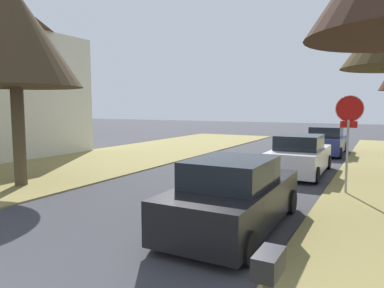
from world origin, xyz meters
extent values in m
cylinder|color=#9EA0A5|center=(4.21, 10.48, 1.17)|extent=(0.07, 0.22, 2.25)
cylinder|color=white|center=(4.21, 10.57, 2.62)|extent=(0.81, 0.15, 0.80)
cylinder|color=red|center=(4.21, 10.58, 2.62)|extent=(0.76, 0.15, 0.76)
cube|color=red|center=(4.21, 10.54, 2.15)|extent=(0.48, 0.09, 0.20)
cylinder|color=#4C3F2C|center=(-5.53, 6.50, 1.69)|extent=(0.41, 0.41, 3.28)
cone|color=#3D2F1F|center=(-5.53, 6.50, 4.98)|extent=(4.23, 4.23, 3.29)
cylinder|color=#4C3F2C|center=(-4.90, 6.55, 3.99)|extent=(0.30, 1.41, 1.45)
cylinder|color=#4C3F2C|center=(-5.12, 6.84, 3.67)|extent=(0.88, 1.01, 0.84)
cylinder|color=#4C3F2C|center=(-5.87, 6.90, 3.98)|extent=(1.03, 0.90, 1.42)
cube|color=black|center=(2.31, 6.11, 0.59)|extent=(1.86, 4.42, 0.85)
cube|color=black|center=(2.31, 5.89, 1.29)|extent=(1.62, 2.04, 0.56)
cylinder|color=black|center=(1.43, 7.76, 0.30)|extent=(0.21, 0.60, 0.60)
cylinder|color=black|center=(3.17, 7.77, 0.30)|extent=(0.21, 0.60, 0.60)
cylinder|color=black|center=(1.46, 4.46, 0.30)|extent=(0.21, 0.60, 0.60)
cylinder|color=black|center=(3.20, 4.47, 0.30)|extent=(0.21, 0.60, 0.60)
cube|color=white|center=(2.27, 13.30, 0.59)|extent=(1.86, 4.42, 0.85)
cube|color=black|center=(2.27, 13.08, 1.29)|extent=(1.62, 2.04, 0.56)
cylinder|color=black|center=(1.38, 14.95, 0.30)|extent=(0.21, 0.60, 0.60)
cylinder|color=black|center=(3.12, 14.96, 0.30)|extent=(0.21, 0.60, 0.60)
cylinder|color=black|center=(1.41, 11.65, 0.30)|extent=(0.21, 0.60, 0.60)
cylinder|color=black|center=(3.15, 11.66, 0.30)|extent=(0.21, 0.60, 0.60)
cube|color=navy|center=(2.37, 20.08, 0.59)|extent=(1.86, 4.42, 0.85)
cube|color=black|center=(2.37, 19.86, 1.29)|extent=(1.62, 2.04, 0.56)
cylinder|color=black|center=(1.48, 21.73, 0.30)|extent=(0.21, 0.60, 0.60)
cylinder|color=black|center=(3.22, 21.74, 0.30)|extent=(0.21, 0.60, 0.60)
cylinder|color=black|center=(1.51, 18.43, 0.30)|extent=(0.21, 0.60, 0.60)
cylinder|color=black|center=(3.25, 18.44, 0.30)|extent=(0.21, 0.60, 0.60)
cube|color=black|center=(4.22, 2.14, 1.21)|extent=(0.22, 0.44, 0.22)
camera|label=1|loc=(5.08, -0.96, 2.67)|focal=32.78mm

